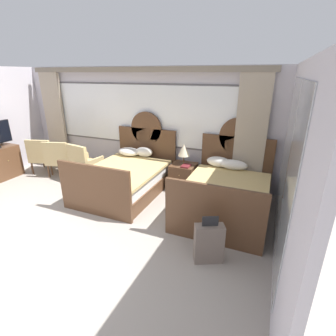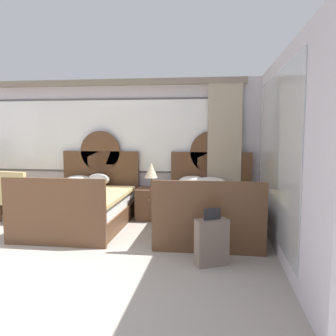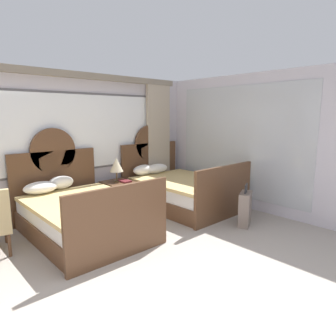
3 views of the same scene
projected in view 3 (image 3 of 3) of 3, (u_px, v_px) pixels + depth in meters
The scene contains 9 objects.
ground_plane at pixel (194, 326), 2.72m from camera, with size 24.00×24.00×0.00m, color #9E9389.
wall_back_window at pixel (37, 142), 5.20m from camera, with size 6.77×0.22×2.70m.
wall_right_mirror at pixel (252, 143), 5.91m from camera, with size 0.08×4.36×2.70m.
bed_near_window at pixel (82, 213), 4.74m from camera, with size 1.56×2.19×1.67m.
bed_near_mirror at pixel (181, 190), 6.21m from camera, with size 1.56×2.19×1.67m.
nightstand_between_beds at pixel (118, 196), 5.98m from camera, with size 0.55×0.57×0.59m.
table_lamp_on_nightstand at pixel (116, 165), 5.88m from camera, with size 0.27×0.27×0.48m.
book_on_nightstand at pixel (125, 181), 5.91m from camera, with size 0.18×0.26×0.03m.
suitcase_on_floor at pixel (245, 209), 5.15m from camera, with size 0.44×0.33×0.73m.
Camera 3 is at (-1.81, -1.62, 1.91)m, focal length 31.77 mm.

